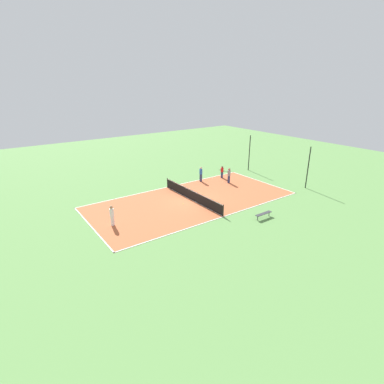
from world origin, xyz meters
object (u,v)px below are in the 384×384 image
(tennis_net, at_px, (192,195))
(fence_post_back_left, at_px, (249,153))
(player_near_blue, at_px, (201,173))
(tennis_ball_right_alley, at_px, (207,181))
(player_baseline_gray, at_px, (229,174))
(fence_post_back_right, at_px, (308,168))
(bench, at_px, (264,214))
(player_coach_red, at_px, (222,171))
(tennis_ball_midcourt, at_px, (183,204))
(player_near_white, at_px, (112,214))

(tennis_net, bearing_deg, fence_post_back_left, 109.44)
(tennis_net, height_order, player_near_blue, player_near_blue)
(tennis_ball_right_alley, xyz_separation_m, fence_post_back_left, (-0.46, 7.64, 2.34))
(tennis_net, distance_m, player_baseline_gray, 7.12)
(fence_post_back_left, bearing_deg, fence_post_back_right, 0.00)
(bench, xyz_separation_m, fence_post_back_left, (-11.71, 10.10, 2.00))
(tennis_net, relative_size, player_coach_red, 6.35)
(player_baseline_gray, bearing_deg, bench, 121.64)
(fence_post_back_left, distance_m, fence_post_back_right, 9.03)
(tennis_net, distance_m, player_near_blue, 6.25)
(tennis_ball_midcourt, bearing_deg, player_near_blue, 129.20)
(player_near_white, relative_size, tennis_ball_midcourt, 26.49)
(tennis_net, distance_m, player_coach_red, 8.47)
(bench, xyz_separation_m, player_near_white, (-6.40, -11.51, 0.67))
(player_near_white, relative_size, player_coach_red, 1.17)
(tennis_net, relative_size, tennis_ball_right_alley, 143.37)
(bench, xyz_separation_m, player_baseline_gray, (-9.15, 4.14, 0.69))
(fence_post_back_left, bearing_deg, player_near_white, -76.20)
(player_near_blue, bearing_deg, tennis_net, 41.69)
(tennis_ball_right_alley, bearing_deg, player_near_white, -70.87)
(tennis_ball_right_alley, relative_size, fence_post_back_left, 0.01)
(tennis_ball_midcourt, bearing_deg, tennis_net, 106.29)
(tennis_net, xyz_separation_m, player_baseline_gray, (-1.96, 6.83, 0.49))
(player_baseline_gray, bearing_deg, tennis_ball_right_alley, 4.67)
(player_near_white, xyz_separation_m, fence_post_back_left, (-5.31, 21.61, 1.33))
(player_near_white, bearing_deg, tennis_net, -24.76)
(bench, relative_size, tennis_ball_midcourt, 26.65)
(player_baseline_gray, bearing_deg, fence_post_back_left, -100.80)
(player_near_blue, height_order, fence_post_back_right, fence_post_back_right)
(tennis_net, height_order, fence_post_back_left, fence_post_back_left)
(player_near_blue, distance_m, tennis_ball_midcourt, 7.61)
(fence_post_back_left, bearing_deg, tennis_ball_right_alley, -86.53)
(bench, bearing_deg, player_baseline_gray, 65.67)
(bench, xyz_separation_m, player_near_blue, (-11.55, 1.76, 0.68))
(tennis_net, bearing_deg, tennis_ball_midcourt, -73.71)
(tennis_net, xyz_separation_m, tennis_ball_midcourt, (0.40, -1.39, -0.53))
(tennis_ball_midcourt, distance_m, tennis_ball_right_alley, 7.91)
(bench, relative_size, player_baseline_gray, 0.99)
(player_baseline_gray, xyz_separation_m, player_coach_red, (-1.99, 0.66, -0.19))
(fence_post_back_right, bearing_deg, tennis_ball_right_alley, -138.28)
(player_coach_red, xyz_separation_m, tennis_ball_right_alley, (-0.10, -2.34, -0.84))
(bench, distance_m, fence_post_back_left, 15.59)
(player_baseline_gray, height_order, fence_post_back_right, fence_post_back_right)
(bench, distance_m, tennis_ball_right_alley, 11.52)
(tennis_ball_right_alley, distance_m, fence_post_back_left, 8.00)
(tennis_ball_right_alley, height_order, fence_post_back_left, fence_post_back_left)
(player_coach_red, relative_size, fence_post_back_right, 0.32)
(player_near_blue, bearing_deg, fence_post_back_left, 178.38)
(player_near_white, height_order, player_baseline_gray, player_baseline_gray)
(player_coach_red, bearing_deg, bench, 42.72)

